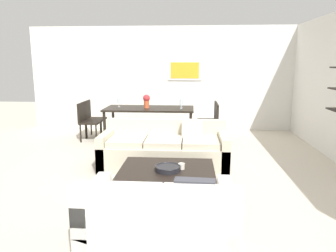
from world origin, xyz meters
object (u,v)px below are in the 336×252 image
Objects in this scene: decorative_bowl at (168,168)px; candle_jar at (181,166)px; wine_glass_right_far at (181,102)px; dining_chair_right_far at (211,117)px; sofa_beige at (165,150)px; coffee_table at (167,183)px; wine_glass_right_near at (181,104)px; wine_glass_left_far at (119,101)px; dining_table at (149,111)px; centerpiece_vase at (146,100)px; dining_chair_left_near at (87,119)px; loveseat_white at (160,221)px; dining_chair_right_near at (212,121)px; dining_chair_left_far at (92,116)px.

candle_jar reaches higher than decorative_bowl.
dining_chair_right_far is at bearing 7.79° from wine_glass_right_far.
coffee_table is at bearing -83.94° from sofa_beige.
decorative_bowl reaches higher than coffee_table.
wine_glass_right_near is 0.93× the size of wine_glass_left_far.
dining_table is 11.70× the size of wine_glass_right_near.
candle_jar is (0.19, 0.03, 0.23)m from coffee_table.
centerpiece_vase reaches higher than dining_table.
coffee_table is at bearing -55.13° from dining_chair_left_near.
candle_jar is (0.17, 1.27, 0.13)m from loveseat_white.
loveseat_white is at bearing -97.42° from candle_jar.
decorative_bowl is at bearing -77.36° from centerpiece_vase.
dining_chair_right_near is at bearing 75.30° from coffee_table.
loveseat_white is at bearing -90.79° from wine_glass_right_far.
coffee_table is (-0.03, 1.25, -0.10)m from loveseat_white.
wine_glass_left_far reaches higher than decorative_bowl.
dining_chair_right_near is 4.70× the size of wine_glass_right_far.
dining_chair_right_near is (0.75, 4.22, 0.21)m from loveseat_white.
coffee_table is at bearing -91.58° from wine_glass_right_far.
decorative_bowl is (0.15, -1.29, 0.13)m from sofa_beige.
sofa_beige is 1.25m from candle_jar.
dining_chair_left_near is 1.00× the size of dining_chair_right_far.
coffee_table is 3.49m from dining_chair_right_far.
dining_chair_right_near is 5.06× the size of wine_glass_right_near.
dining_chair_left_far reaches higher than dining_table.
centerpiece_vase is (-0.80, 0.09, 0.05)m from wine_glass_right_near.
wine_glass_left_far is (0.69, 0.32, 0.38)m from dining_chair_left_near.
dining_chair_right_far is at bearing 25.23° from wine_glass_right_near.
candle_jar is (0.18, 0.09, 0.00)m from decorative_bowl.
decorative_bowl is (-0.01, 1.19, 0.12)m from loveseat_white.
centerpiece_vase reaches higher than sofa_beige.
wine_glass_left_far reaches higher than dining_chair_right_far.
sofa_beige is at bearing 96.06° from coffee_table.
dining_table is 2.31× the size of dining_chair_right_near.
wine_glass_left_far reaches higher than loveseat_white.
wine_glass_right_near is at bearing -8.54° from dining_chair_left_far.
dining_chair_right_far is (2.85, 0.42, 0.00)m from dining_chair_left_near.
dining_chair_left_near is at bearing 138.07° from sofa_beige.
loveseat_white is 4.58m from wine_glass_right_far.
loveseat_white is 1.13× the size of coffee_table.
wine_glass_left_far is (-1.40, 3.35, 0.46)m from decorative_bowl.
centerpiece_vase reaches higher than coffee_table.
dining_chair_left_near is at bearing 180.00° from dining_chair_right_near.
sofa_beige is at bearing -117.58° from dining_chair_right_near.
wine_glass_right_near is at bearing 91.94° from candle_jar.
dining_chair_right_near is at bearing -8.36° from dining_table.
dining_table is 0.77m from wine_glass_right_far.
dining_chair_left_near is 0.85m from wine_glass_left_far.
candle_jar is 3.66m from wine_glass_left_far.
sofa_beige is 2.44× the size of dining_chair_left_near.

